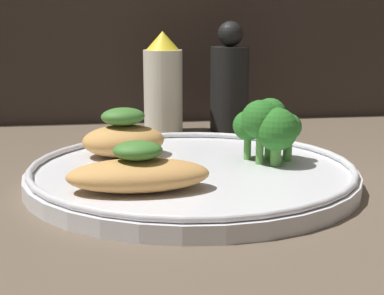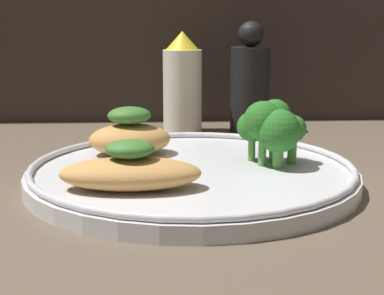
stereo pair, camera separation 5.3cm
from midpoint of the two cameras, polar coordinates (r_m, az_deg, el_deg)
name	(u,v)px [view 1 (the left image)]	position (r cm, az deg, el deg)	size (l,w,h in cm)	color
ground_plane	(192,189)	(53.68, -2.82, -4.10)	(180.00, 180.00, 1.00)	brown
plate	(192,173)	(53.27, -2.83, -2.56)	(29.87, 29.87, 2.00)	silver
grilled_meat_front	(138,173)	(46.70, -8.46, -2.46)	(11.40, 5.40, 4.02)	tan
grilled_meat_middle	(123,137)	(58.36, -9.25, 0.97)	(8.79, 6.90, 4.83)	tan
broccoli_bunch	(268,125)	(54.76, 4.71, 2.20)	(6.33, 6.24, 6.03)	#569942
sauce_bottle	(164,85)	(76.41, -4.75, 6.06)	(5.02, 5.02, 13.09)	silver
pepper_grinder	(230,83)	(77.50, 1.72, 6.24)	(5.04, 5.04, 14.34)	black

